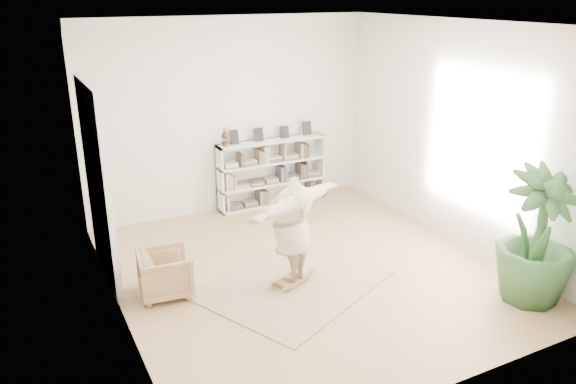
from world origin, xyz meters
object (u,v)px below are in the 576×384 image
object	(u,v)px
rocker_board	(292,280)
person	(292,227)
armchair	(165,274)
bookshelf	(271,173)
houseplant	(537,237)

from	to	relation	value
rocker_board	person	size ratio (longest dim) A/B	0.30
armchair	rocker_board	world-z (taller)	armchair
person	bookshelf	bearing A→B (deg)	-135.03
rocker_board	houseplant	world-z (taller)	houseplant
armchair	houseplant	bearing A→B (deg)	-112.01
bookshelf	person	size ratio (longest dim) A/B	1.15
rocker_board	houseplant	size ratio (longest dim) A/B	0.31
person	rocker_board	bearing A→B (deg)	-114.66
person	houseplant	world-z (taller)	houseplant
rocker_board	bookshelf	bearing A→B (deg)	44.97
person	armchair	bearing A→B (deg)	-42.44
bookshelf	person	world-z (taller)	person
armchair	person	bearing A→B (deg)	-101.30
rocker_board	houseplant	xyz separation A→B (m)	(2.70, -1.84, 0.87)
bookshelf	armchair	xyz separation A→B (m)	(-2.84, -2.53, -0.32)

